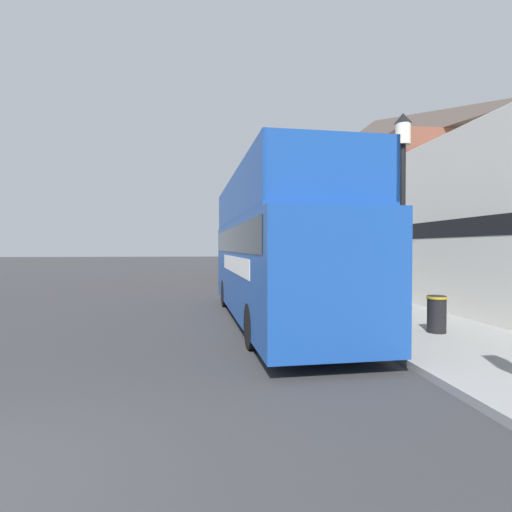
{
  "coord_description": "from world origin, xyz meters",
  "views": [
    {
      "loc": [
        2.3,
        -3.71,
        2.22
      ],
      "look_at": [
        3.66,
        7.32,
        1.97
      ],
      "focal_mm": 28.0,
      "sensor_mm": 36.0,
      "label": 1
    }
  ],
  "objects_px": {
    "lamp_post_nearest": "(402,186)",
    "tour_bus": "(273,258)",
    "litter_bin": "(437,313)",
    "parked_car_ahead_of_bus": "(257,277)",
    "lamp_post_second": "(308,219)"
  },
  "relations": [
    {
      "from": "litter_bin",
      "to": "parked_car_ahead_of_bus",
      "type": "bearing_deg",
      "value": 105.14
    },
    {
      "from": "lamp_post_nearest",
      "to": "tour_bus",
      "type": "bearing_deg",
      "value": 120.12
    },
    {
      "from": "parked_car_ahead_of_bus",
      "to": "lamp_post_second",
      "type": "xyz_separation_m",
      "value": [
        1.74,
        -3.48,
        2.73
      ]
    },
    {
      "from": "parked_car_ahead_of_bus",
      "to": "litter_bin",
      "type": "xyz_separation_m",
      "value": [
        3.01,
        -11.11,
        -0.09
      ]
    },
    {
      "from": "tour_bus",
      "to": "parked_car_ahead_of_bus",
      "type": "height_order",
      "value": "tour_bus"
    },
    {
      "from": "parked_car_ahead_of_bus",
      "to": "lamp_post_nearest",
      "type": "xyz_separation_m",
      "value": [
        1.6,
        -12.08,
        2.82
      ]
    },
    {
      "from": "tour_bus",
      "to": "litter_bin",
      "type": "xyz_separation_m",
      "value": [
        3.57,
        -2.76,
        -1.28
      ]
    },
    {
      "from": "tour_bus",
      "to": "lamp_post_second",
      "type": "height_order",
      "value": "lamp_post_second"
    },
    {
      "from": "lamp_post_second",
      "to": "tour_bus",
      "type": "bearing_deg",
      "value": -115.26
    },
    {
      "from": "litter_bin",
      "to": "lamp_post_nearest",
      "type": "bearing_deg",
      "value": -145.26
    },
    {
      "from": "tour_bus",
      "to": "litter_bin",
      "type": "bearing_deg",
      "value": -40.39
    },
    {
      "from": "lamp_post_nearest",
      "to": "litter_bin",
      "type": "height_order",
      "value": "lamp_post_nearest"
    },
    {
      "from": "tour_bus",
      "to": "lamp_post_second",
      "type": "xyz_separation_m",
      "value": [
        2.3,
        4.87,
        1.53
      ]
    },
    {
      "from": "tour_bus",
      "to": "lamp_post_nearest",
      "type": "bearing_deg",
      "value": -62.57
    },
    {
      "from": "lamp_post_nearest",
      "to": "lamp_post_second",
      "type": "xyz_separation_m",
      "value": [
        0.14,
        8.6,
        -0.09
      ]
    }
  ]
}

